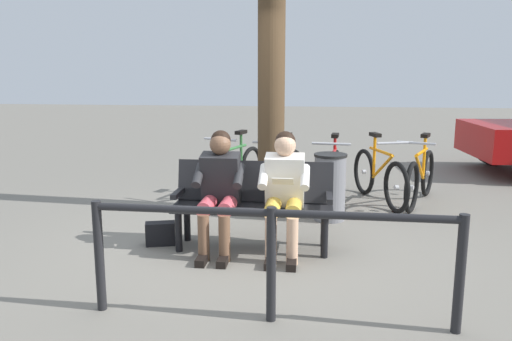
% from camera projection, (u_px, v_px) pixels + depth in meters
% --- Properties ---
extents(ground_plane, '(40.00, 40.00, 0.00)m').
position_uv_depth(ground_plane, '(239.00, 251.00, 5.19)').
color(ground_plane, slate).
extents(bench, '(1.60, 0.48, 0.87)m').
position_uv_depth(bench, '(253.00, 198.00, 5.25)').
color(bench, black).
rests_on(bench, ground).
extents(person_reading, '(0.49, 0.76, 1.20)m').
position_uv_depth(person_reading, '(284.00, 187.00, 5.03)').
color(person_reading, white).
rests_on(person_reading, ground).
extents(person_companion, '(0.49, 0.76, 1.20)m').
position_uv_depth(person_companion, '(219.00, 186.00, 5.10)').
color(person_companion, '#262628').
rests_on(person_companion, ground).
extents(handbag, '(0.33, 0.22, 0.24)m').
position_uv_depth(handbag, '(160.00, 234.00, 5.36)').
color(handbag, black).
rests_on(handbag, ground).
extents(tree_trunk, '(0.33, 0.33, 3.03)m').
position_uv_depth(tree_trunk, '(271.00, 92.00, 6.35)').
color(tree_trunk, '#4C3823').
rests_on(tree_trunk, ground).
extents(litter_bin, '(0.39, 0.39, 0.81)m').
position_uv_depth(litter_bin, '(330.00, 187.00, 6.20)').
color(litter_bin, slate).
rests_on(litter_bin, ground).
extents(bicycle_red, '(0.72, 1.58, 0.94)m').
position_uv_depth(bicycle_red, '(420.00, 178.00, 6.94)').
color(bicycle_red, black).
rests_on(bicycle_red, ground).
extents(bicycle_silver, '(0.65, 1.61, 0.94)m').
position_uv_depth(bicycle_silver, '(379.00, 177.00, 6.99)').
color(bicycle_silver, black).
rests_on(bicycle_silver, ground).
extents(bicycle_purple, '(0.48, 1.68, 0.94)m').
position_uv_depth(bicycle_purple, '(333.00, 178.00, 6.92)').
color(bicycle_purple, black).
rests_on(bicycle_purple, ground).
extents(bicycle_black, '(0.62, 1.63, 0.94)m').
position_uv_depth(bicycle_black, '(281.00, 177.00, 6.97)').
color(bicycle_black, black).
rests_on(bicycle_black, ground).
extents(bicycle_orange, '(0.67, 1.60, 0.94)m').
position_uv_depth(bicycle_orange, '(235.00, 173.00, 7.28)').
color(bicycle_orange, black).
rests_on(bicycle_orange, ground).
extents(railing_fence, '(2.65, 0.12, 0.85)m').
position_uv_depth(railing_fence, '(271.00, 245.00, 3.66)').
color(railing_fence, black).
rests_on(railing_fence, ground).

